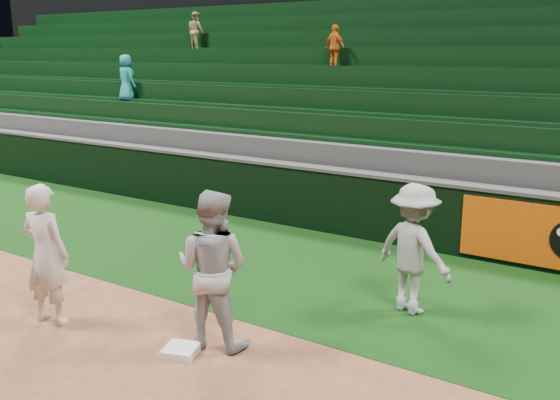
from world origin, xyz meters
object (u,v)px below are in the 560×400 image
at_px(baserunner, 213,269).
at_px(first_baseman, 46,254).
at_px(base_coach, 414,249).
at_px(first_base, 181,350).

bearing_deg(baserunner, first_baseman, 6.73).
bearing_deg(base_coach, first_base, 73.05).
bearing_deg(first_baseman, first_base, 176.60).
xyz_separation_m(first_baseman, baserunner, (2.15, 0.70, 0.03)).
xyz_separation_m(baserunner, base_coach, (1.60, 2.20, -0.06)).
height_order(first_baseman, base_coach, first_baseman).
bearing_deg(first_base, base_coach, 56.37).
height_order(baserunner, base_coach, baserunner).
relative_size(first_base, base_coach, 0.22).
bearing_deg(base_coach, first_baseman, 54.38).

